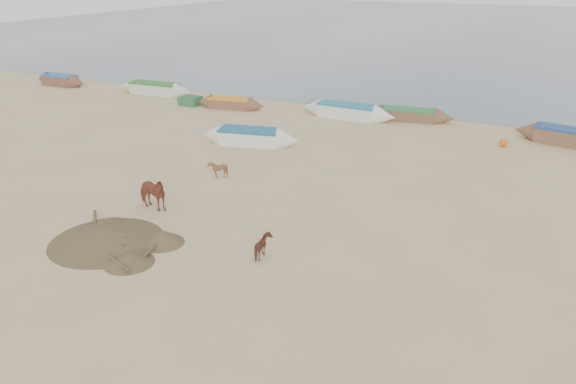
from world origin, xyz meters
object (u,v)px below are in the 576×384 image
Objects in this scene: near_canoe at (250,137)px; cow_adult at (151,193)px; calf_front at (218,169)px; calf_right at (264,247)px.

cow_adult is at bearing -96.70° from near_canoe.
calf_right is (5.63, -5.95, -0.01)m from calf_front.
cow_adult is 6.30m from calf_right.
near_canoe is at bearing 13.80° from cow_adult.
cow_adult is at bearing -10.43° from calf_front.
cow_adult is 4.34m from calf_front.
calf_front is 8.19m from calf_right.
calf_right is at bearing -96.26° from cow_adult.
calf_right is 0.15× the size of near_canoe.
calf_right is at bearing 38.81° from calf_front.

